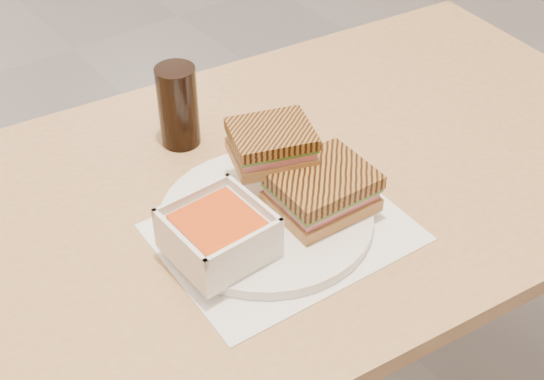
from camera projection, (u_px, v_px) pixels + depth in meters
main_table at (298, 228)px, 1.18m from camera, size 1.27×0.83×0.75m
tray_liner at (284, 232)px, 1.00m from camera, size 0.34×0.27×0.00m
plate at (266, 217)px, 1.01m from camera, size 0.30×0.30×0.02m
soup_bowl at (218, 235)px, 0.93m from camera, size 0.12×0.12×0.06m
panini_lower at (322, 190)px, 1.00m from camera, size 0.14×0.12×0.06m
panini_upper at (271, 144)px, 1.01m from camera, size 0.14×0.13×0.05m
cola_glass at (178, 106)px, 1.13m from camera, size 0.06×0.06×0.13m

